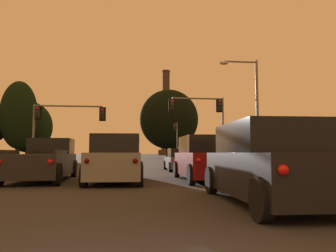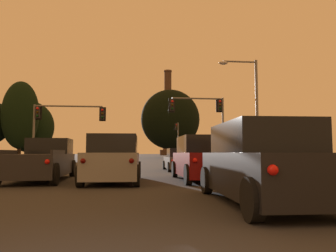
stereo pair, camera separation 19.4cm
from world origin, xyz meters
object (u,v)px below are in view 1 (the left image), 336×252
suv_right_lane_second (205,159)px  street_lamp (251,101)px  suv_center_lane_second (117,159)px  pickup_truck_left_lane_second (45,161)px  hatchback_right_lane_front (181,160)px  traffic_light_overhead_right (205,114)px  traffic_light_overhead_left (59,119)px  smokestack (166,122)px  traffic_light_far_right (176,135)px  suv_right_lane_third (269,164)px

suv_right_lane_second → street_lamp: size_ratio=0.63×
suv_center_lane_second → pickup_truck_left_lane_second: bearing=159.5°
hatchback_right_lane_front → street_lamp: (5.28, 1.15, 4.16)m
traffic_light_overhead_right → hatchback_right_lane_front: bearing=-114.8°
pickup_truck_left_lane_second → traffic_light_overhead_right: traffic_light_overhead_right is taller
suv_right_lane_second → suv_center_lane_second: (-3.66, -0.38, 0.00)m
suv_right_lane_second → traffic_light_overhead_left: bearing=121.2°
traffic_light_overhead_right → smokestack: size_ratio=0.15×
smokestack → traffic_light_overhead_right: bearing=-94.4°
suv_right_lane_second → pickup_truck_left_lane_second: size_ratio=0.88×
hatchback_right_lane_front → traffic_light_far_right: size_ratio=0.66×
suv_center_lane_second → traffic_light_overhead_right: (7.07, 15.13, 3.74)m
pickup_truck_left_lane_second → traffic_light_overhead_right: bearing=51.4°
pickup_truck_left_lane_second → suv_right_lane_third: 9.94m
traffic_light_overhead_left → traffic_light_far_right: size_ratio=1.00×
hatchback_right_lane_front → traffic_light_overhead_left: size_ratio=0.66×
pickup_truck_left_lane_second → smokestack: smokestack is taller
hatchback_right_lane_front → street_lamp: size_ratio=0.52×
hatchback_right_lane_front → traffic_light_overhead_right: (3.32, 7.20, 3.97)m
suv_right_lane_second → pickup_truck_left_lane_second: (-6.74, 0.87, -0.09)m
pickup_truck_left_lane_second → suv_center_lane_second: 3.33m
street_lamp → suv_right_lane_second: bearing=-121.7°
hatchback_right_lane_front → traffic_light_far_right: bearing=82.7°
traffic_light_overhead_right → suv_center_lane_second: bearing=-115.1°
suv_right_lane_second → pickup_truck_left_lane_second: suv_right_lane_second is taller
street_lamp → traffic_light_overhead_right: bearing=108.0°
suv_right_lane_third → smokestack: size_ratio=0.12×
hatchback_right_lane_front → pickup_truck_left_lane_second: bearing=-135.7°
hatchback_right_lane_front → traffic_light_overhead_left: traffic_light_overhead_left is taller
traffic_light_overhead_right → street_lamp: bearing=-72.0°
pickup_truck_left_lane_second → traffic_light_far_right: bearing=72.2°
street_lamp → smokestack: (7.52, 130.26, 11.00)m
smokestack → pickup_truck_left_lane_second: bearing=-98.1°
pickup_truck_left_lane_second → street_lamp: size_ratio=0.71×
street_lamp → hatchback_right_lane_front: bearing=-167.8°
traffic_light_overhead_left → smokestack: smokestack is taller
traffic_light_overhead_left → street_lamp: size_ratio=0.80×
suv_right_lane_third → traffic_light_overhead_left: bearing=114.7°
traffic_light_overhead_right → traffic_light_far_right: (1.02, 26.62, -0.53)m
street_lamp → smokestack: size_ratio=0.19×
hatchback_right_lane_front → smokestack: bearing=84.4°
pickup_truck_left_lane_second → traffic_light_overhead_left: size_ratio=0.89×
suv_center_lane_second → suv_right_lane_third: same height
suv_center_lane_second → street_lamp: street_lamp is taller
suv_center_lane_second → suv_right_lane_third: 7.05m
suv_right_lane_third → traffic_light_overhead_left: (-9.40, 21.67, 3.19)m
suv_center_lane_second → street_lamp: (9.04, 9.08, 3.93)m
traffic_light_far_right → traffic_light_overhead_left: bearing=-117.8°
pickup_truck_left_lane_second → suv_right_lane_third: suv_right_lane_third is taller
suv_right_lane_second → traffic_light_far_right: bearing=83.7°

